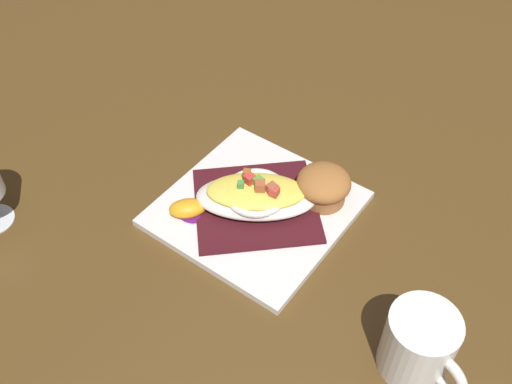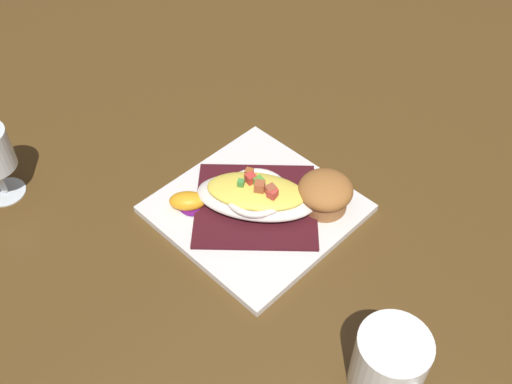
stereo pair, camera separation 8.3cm
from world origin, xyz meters
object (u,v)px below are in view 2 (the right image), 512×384
at_px(muffin, 325,193).
at_px(orange_garnish, 188,202).
at_px(gratin_dish, 256,195).
at_px(square_plate, 256,209).
at_px(coffee_mug, 389,366).

distance_m(muffin, orange_garnish, 0.20).
bearing_deg(orange_garnish, gratin_dish, 52.28).
xyz_separation_m(square_plate, muffin, (0.06, 0.08, 0.03)).
bearing_deg(orange_garnish, square_plate, 52.30).
height_order(square_plate, muffin, muffin).
distance_m(gratin_dish, muffin, 0.10).
relative_size(muffin, coffee_mug, 0.70).
bearing_deg(square_plate, muffin, 52.37).
relative_size(orange_garnish, coffee_mug, 0.55).
relative_size(muffin, orange_garnish, 1.26).
relative_size(gratin_dish, orange_garnish, 3.01).
xyz_separation_m(gratin_dish, coffee_mug, (0.30, -0.05, 0.01)).
xyz_separation_m(gratin_dish, orange_garnish, (-0.06, -0.08, -0.01)).
height_order(gratin_dish, coffee_mug, coffee_mug).
bearing_deg(square_plate, coffee_mug, -9.01).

